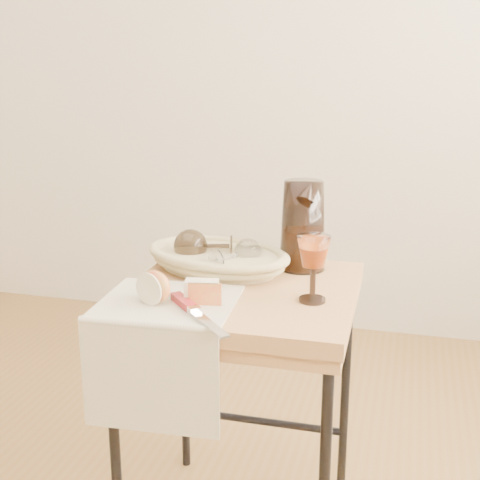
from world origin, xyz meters
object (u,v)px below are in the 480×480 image
(bread_basket, at_px, (218,260))
(wine_goblet, at_px, (313,269))
(apple_half, at_px, (156,286))
(tea_towel, at_px, (168,302))
(side_table, at_px, (242,414))
(pitcher, at_px, (303,225))
(goblet_lying_b, at_px, (235,255))
(goblet_lying_a, at_px, (208,246))
(table_knife, at_px, (196,312))

(bread_basket, distance_m, wine_goblet, 0.32)
(apple_half, bearing_deg, tea_towel, 52.07)
(side_table, height_order, pitcher, pitcher)
(side_table, height_order, tea_towel, tea_towel)
(wine_goblet, bearing_deg, pitcher, 105.39)
(goblet_lying_b, distance_m, apple_half, 0.27)
(goblet_lying_a, height_order, apple_half, goblet_lying_a)
(goblet_lying_a, height_order, pitcher, pitcher)
(goblet_lying_b, bearing_deg, table_knife, -146.01)
(side_table, relative_size, goblet_lying_a, 4.72)
(goblet_lying_b, height_order, table_knife, goblet_lying_b)
(tea_towel, xyz_separation_m, table_knife, (0.09, -0.07, 0.01))
(side_table, xyz_separation_m, goblet_lying_a, (-0.12, 0.13, 0.39))
(goblet_lying_a, relative_size, pitcher, 0.53)
(goblet_lying_b, height_order, wine_goblet, wine_goblet)
(tea_towel, distance_m, table_knife, 0.11)
(side_table, distance_m, pitcher, 0.50)
(table_knife, bearing_deg, goblet_lying_a, 151.03)
(goblet_lying_b, relative_size, table_knife, 0.47)
(tea_towel, distance_m, apple_half, 0.05)
(side_table, height_order, goblet_lying_a, goblet_lying_a)
(wine_goblet, relative_size, apple_half, 1.94)
(goblet_lying_a, height_order, wine_goblet, wine_goblet)
(apple_half, distance_m, table_knife, 0.12)
(tea_towel, height_order, apple_half, apple_half)
(pitcher, bearing_deg, table_knife, -90.26)
(tea_towel, relative_size, goblet_lying_b, 2.54)
(goblet_lying_b, xyz_separation_m, pitcher, (0.15, 0.09, 0.07))
(goblet_lying_a, bearing_deg, tea_towel, 74.15)
(pitcher, bearing_deg, wine_goblet, -53.74)
(bread_basket, xyz_separation_m, table_knife, (0.05, -0.32, -0.01))
(goblet_lying_a, height_order, table_knife, goblet_lying_a)
(tea_towel, height_order, bread_basket, bread_basket)
(pitcher, bearing_deg, goblet_lying_a, -146.74)
(goblet_lying_b, distance_m, table_knife, 0.31)
(goblet_lying_b, distance_m, pitcher, 0.19)
(side_table, distance_m, apple_half, 0.44)
(tea_towel, relative_size, wine_goblet, 1.93)
(goblet_lying_a, relative_size, table_knife, 0.58)
(pitcher, distance_m, apple_half, 0.43)
(pitcher, relative_size, table_knife, 1.09)
(bread_basket, xyz_separation_m, goblet_lying_a, (-0.03, 0.02, 0.03))
(goblet_lying_b, relative_size, apple_half, 1.48)
(goblet_lying_a, bearing_deg, apple_half, 69.98)
(table_knife, bearing_deg, goblet_lying_b, 137.67)
(side_table, height_order, bread_basket, bread_basket)
(pitcher, xyz_separation_m, table_knife, (-0.15, -0.39, -0.10))
(side_table, distance_m, goblet_lying_a, 0.43)
(pitcher, distance_m, table_knife, 0.43)
(tea_towel, xyz_separation_m, bread_basket, (0.04, 0.26, 0.02))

